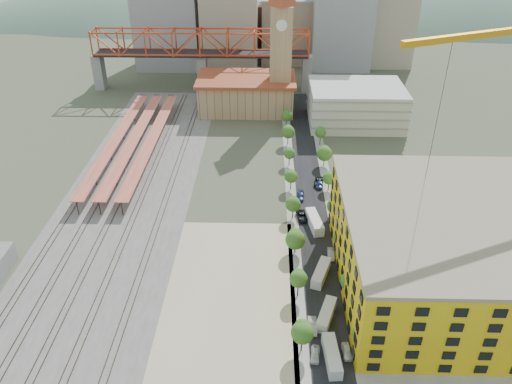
{
  "coord_description": "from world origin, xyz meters",
  "views": [
    {
      "loc": [
        3.65,
        -105.46,
        74.65
      ],
      "look_at": [
        0.86,
        1.49,
        10.0
      ],
      "focal_mm": 35.0,
      "sensor_mm": 36.0,
      "label": 1
    }
  ],
  "objects_px": {
    "car_0": "(315,355)",
    "site_trailer_b": "(326,314)",
    "site_trailer_a": "(332,356)",
    "construction_building": "(447,249)",
    "site_trailer_d": "(314,222)",
    "clock_tower": "(281,38)",
    "site_trailer_c": "(321,273)"
  },
  "relations": [
    {
      "from": "car_0",
      "to": "site_trailer_b",
      "type": "bearing_deg",
      "value": 80.19
    },
    {
      "from": "site_trailer_a",
      "to": "site_trailer_b",
      "type": "xyz_separation_m",
      "value": [
        0.0,
        10.59,
        -0.06
      ]
    },
    {
      "from": "construction_building",
      "to": "site_trailer_a",
      "type": "xyz_separation_m",
      "value": [
        -26.0,
        -22.14,
        -8.15
      ]
    },
    {
      "from": "car_0",
      "to": "construction_building",
      "type": "bearing_deg",
      "value": 43.55
    },
    {
      "from": "site_trailer_a",
      "to": "site_trailer_d",
      "type": "relative_size",
      "value": 0.92
    },
    {
      "from": "construction_building",
      "to": "site_trailer_b",
      "type": "relative_size",
      "value": 5.76
    },
    {
      "from": "site_trailer_a",
      "to": "site_trailer_b",
      "type": "bearing_deg",
      "value": 85.91
    },
    {
      "from": "site_trailer_b",
      "to": "site_trailer_d",
      "type": "height_order",
      "value": "site_trailer_d"
    },
    {
      "from": "clock_tower",
      "to": "site_trailer_a",
      "type": "bearing_deg",
      "value": -86.25
    },
    {
      "from": "site_trailer_d",
      "to": "car_0",
      "type": "xyz_separation_m",
      "value": [
        -3.0,
        -42.64,
        -0.65
      ]
    },
    {
      "from": "car_0",
      "to": "site_trailer_d",
      "type": "bearing_deg",
      "value": 93.05
    },
    {
      "from": "site_trailer_a",
      "to": "site_trailer_c",
      "type": "xyz_separation_m",
      "value": [
        0.0,
        23.37,
        -0.01
      ]
    },
    {
      "from": "site_trailer_a",
      "to": "site_trailer_d",
      "type": "height_order",
      "value": "site_trailer_d"
    },
    {
      "from": "clock_tower",
      "to": "car_0",
      "type": "height_order",
      "value": "clock_tower"
    },
    {
      "from": "site_trailer_c",
      "to": "site_trailer_d",
      "type": "height_order",
      "value": "site_trailer_d"
    },
    {
      "from": "construction_building",
      "to": "site_trailer_a",
      "type": "relative_size",
      "value": 5.48
    },
    {
      "from": "construction_building",
      "to": "car_0",
      "type": "relative_size",
      "value": 11.99
    },
    {
      "from": "construction_building",
      "to": "site_trailer_c",
      "type": "bearing_deg",
      "value": 177.31
    },
    {
      "from": "construction_building",
      "to": "site_trailer_a",
      "type": "bearing_deg",
      "value": -139.58
    },
    {
      "from": "site_trailer_a",
      "to": "site_trailer_c",
      "type": "bearing_deg",
      "value": 85.91
    },
    {
      "from": "clock_tower",
      "to": "car_0",
      "type": "xyz_separation_m",
      "value": [
        5.0,
        -121.43,
        -27.98
      ]
    },
    {
      "from": "clock_tower",
      "to": "site_trailer_b",
      "type": "distance_m",
      "value": 115.17
    },
    {
      "from": "site_trailer_a",
      "to": "construction_building",
      "type": "bearing_deg",
      "value": 36.33
    },
    {
      "from": "clock_tower",
      "to": "site_trailer_c",
      "type": "height_order",
      "value": "clock_tower"
    },
    {
      "from": "car_0",
      "to": "clock_tower",
      "type": "bearing_deg",
      "value": 99.43
    },
    {
      "from": "site_trailer_b",
      "to": "site_trailer_c",
      "type": "relative_size",
      "value": 0.96
    },
    {
      "from": "clock_tower",
      "to": "car_0",
      "type": "distance_m",
      "value": 124.71
    },
    {
      "from": "site_trailer_c",
      "to": "car_0",
      "type": "xyz_separation_m",
      "value": [
        -3.0,
        -22.66,
        -0.54
      ]
    },
    {
      "from": "construction_building",
      "to": "site_trailer_d",
      "type": "relative_size",
      "value": 5.06
    },
    {
      "from": "construction_building",
      "to": "car_0",
      "type": "xyz_separation_m",
      "value": [
        -29.0,
        -21.44,
        -8.69
      ]
    },
    {
      "from": "clock_tower",
      "to": "site_trailer_b",
      "type": "xyz_separation_m",
      "value": [
        8.0,
        -111.55,
        -27.49
      ]
    },
    {
      "from": "site_trailer_c",
      "to": "site_trailer_d",
      "type": "relative_size",
      "value": 0.92
    }
  ]
}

